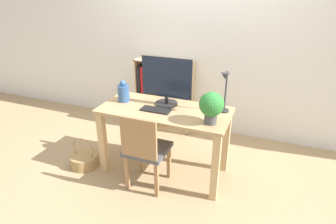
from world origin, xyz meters
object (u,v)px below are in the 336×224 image
(keyboard, at_px, (156,110))
(basket, at_px, (85,159))
(chair, at_px, (145,149))
(bookshelf, at_px, (155,95))
(vase, at_px, (124,92))
(desk_lamp, at_px, (225,89))
(potted_plant, at_px, (211,106))
(monitor, at_px, (167,80))

(keyboard, distance_m, basket, 1.08)
(chair, relative_size, bookshelf, 0.84)
(vase, bearing_deg, basket, -142.79)
(desk_lamp, bearing_deg, keyboard, -164.36)
(potted_plant, height_order, chair, potted_plant)
(bookshelf, xyz_separation_m, basket, (-0.34, -1.25, -0.39))
(desk_lamp, relative_size, basket, 1.20)
(bookshelf, bearing_deg, basket, -105.27)
(potted_plant, bearing_deg, basket, -175.12)
(potted_plant, height_order, bookshelf, potted_plant)
(keyboard, distance_m, desk_lamp, 0.71)
(vase, distance_m, potted_plant, 1.02)
(vase, bearing_deg, keyboard, -14.24)
(monitor, bearing_deg, basket, -155.32)
(basket, bearing_deg, vase, 37.21)
(keyboard, bearing_deg, basket, -166.83)
(desk_lamp, relative_size, chair, 0.51)
(monitor, relative_size, vase, 2.30)
(potted_plant, relative_size, basket, 0.85)
(keyboard, relative_size, vase, 1.28)
(potted_plant, distance_m, chair, 0.77)
(vase, relative_size, potted_plant, 0.78)
(monitor, height_order, desk_lamp, monitor)
(monitor, bearing_deg, vase, -168.52)
(potted_plant, bearing_deg, chair, -161.76)
(keyboard, height_order, desk_lamp, desk_lamp)
(monitor, xyz_separation_m, potted_plant, (0.54, -0.28, -0.09))
(keyboard, xyz_separation_m, vase, (-0.43, 0.11, 0.09))
(monitor, relative_size, basket, 1.52)
(vase, distance_m, bookshelf, 1.03)
(keyboard, xyz_separation_m, potted_plant, (0.58, -0.07, 0.17))
(vase, relative_size, chair, 0.28)
(potted_plant, height_order, basket, potted_plant)
(chair, xyz_separation_m, bookshelf, (-0.48, 1.33, 0.02))
(chair, bearing_deg, desk_lamp, 38.05)
(basket, bearing_deg, desk_lamp, 14.26)
(keyboard, bearing_deg, monitor, 79.78)
(monitor, distance_m, bookshelf, 1.14)
(basket, bearing_deg, monitor, 24.68)
(keyboard, height_order, vase, vase)
(potted_plant, xyz_separation_m, basket, (-1.40, -0.12, -0.84))
(desk_lamp, bearing_deg, potted_plant, -104.17)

